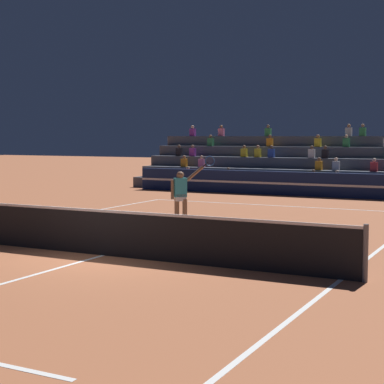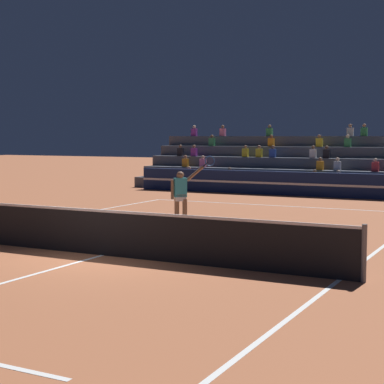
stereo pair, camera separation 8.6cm
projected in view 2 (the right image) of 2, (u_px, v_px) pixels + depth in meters
ground_plane at (103, 255)px, 14.76m from camera, size 120.00×120.00×0.00m
court_lines at (103, 255)px, 14.76m from camera, size 11.10×23.90×0.01m
tennis_net at (102, 232)px, 14.71m from camera, size 12.00×0.10×1.10m
sponsor_banner_wall at (313, 184)px, 29.20m from camera, size 18.00×0.26×1.10m
bleacher_stand at (335, 170)px, 32.52m from camera, size 20.31×4.75×3.38m
tennis_player at (181, 196)px, 18.81m from camera, size 1.06×1.01×2.22m
tennis_ball at (334, 234)px, 17.75m from camera, size 0.07×0.07×0.07m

